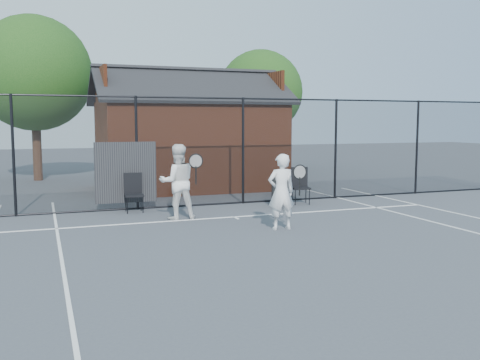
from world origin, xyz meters
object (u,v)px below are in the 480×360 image
object	(u,v)px
player_front	(281,192)
waste_bin	(281,192)
player_back	(177,182)
chair_left	(134,193)
chair_right	(301,186)
clubhouse	(189,142)

from	to	relation	value
player_front	waste_bin	size ratio (longest dim) A/B	2.10
player_front	waste_bin	bearing A→B (deg)	65.08
player_back	chair_left	distance (m)	1.60
chair_left	chair_right	world-z (taller)	chair_right
player_back	chair_right	distance (m)	4.01
player_front	chair_right	bearing A→B (deg)	56.48
clubhouse	player_front	bearing A→B (deg)	-90.29
clubhouse	player_back	world-z (taller)	clubhouse
clubhouse	player_front	xyz separation A→B (m)	(-0.04, -7.75, -0.78)
chair_left	waste_bin	bearing A→B (deg)	-3.80
player_front	chair_left	xyz separation A→B (m)	(-2.62, 3.31, -0.33)
player_front	waste_bin	xyz separation A→B (m)	(1.32, 2.85, -0.43)
player_back	chair_right	bearing A→B (deg)	15.71
player_front	player_back	size ratio (longest dim) A/B	0.91
player_back	clubhouse	bearing A→B (deg)	72.26
clubhouse	waste_bin	world-z (taller)	clubhouse
chair_right	player_front	bearing A→B (deg)	-110.38
clubhouse	player_back	distance (m)	6.08
player_back	chair_right	xyz separation A→B (m)	(3.84, 1.08, -0.39)
waste_bin	player_back	bearing A→B (deg)	-164.71
player_back	chair_left	size ratio (longest dim) A/B	1.83
clubhouse	chair_right	size ratio (longest dim) A/B	6.45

